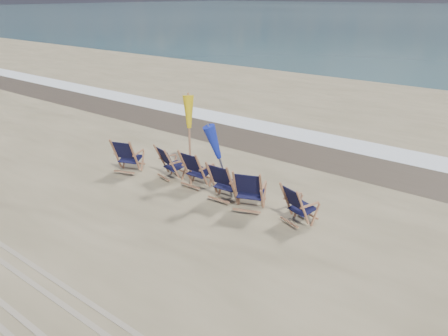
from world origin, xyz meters
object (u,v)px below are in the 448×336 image
object	(u,v)px
beach_chair_4	(261,193)
umbrella_yellow	(189,117)
beach_chair_3	(232,185)
beach_chair_5	(303,210)
beach_chair_1	(172,166)
beach_chair_2	(201,172)
beach_chair_0	(135,157)
umbrella_blue	(222,143)

from	to	relation	value
beach_chair_4	umbrella_yellow	size ratio (longest dim) A/B	0.47
beach_chair_4	beach_chair_3	bearing A→B (deg)	-19.76
umbrella_yellow	beach_chair_3	bearing A→B (deg)	-14.42
beach_chair_3	beach_chair_5	distance (m)	1.94
beach_chair_1	beach_chair_2	world-z (taller)	beach_chair_2
beach_chair_2	beach_chair_3	xyz separation A→B (m)	(1.11, -0.18, 0.00)
umbrella_yellow	beach_chair_4	bearing A→B (deg)	-9.27
beach_chair_0	beach_chair_2	size ratio (longest dim) A/B	1.02
beach_chair_1	umbrella_blue	bearing A→B (deg)	-164.25
beach_chair_0	beach_chair_1	bearing A→B (deg)	172.48
beach_chair_2	umbrella_yellow	size ratio (longest dim) A/B	0.45
beach_chair_0	beach_chair_5	distance (m)	5.21
beach_chair_2	beach_chair_4	xyz separation A→B (m)	(1.95, -0.16, 0.03)
beach_chair_1	beach_chair_0	bearing A→B (deg)	26.06
beach_chair_2	beach_chair_5	bearing A→B (deg)	175.72
beach_chair_1	umbrella_yellow	size ratio (longest dim) A/B	0.42
umbrella_blue	umbrella_yellow	bearing A→B (deg)	166.84
beach_chair_4	beach_chair_0	bearing A→B (deg)	-18.71
beach_chair_3	umbrella_blue	distance (m)	1.02
umbrella_yellow	umbrella_blue	distance (m)	1.43
beach_chair_5	umbrella_blue	bearing A→B (deg)	14.84
beach_chair_5	beach_chair_0	bearing A→B (deg)	20.49
beach_chair_2	beach_chair_3	size ratio (longest dim) A/B	1.00
beach_chair_0	beach_chair_5	xyz separation A→B (m)	(5.20, 0.15, -0.05)
beach_chair_3	umbrella_yellow	bearing A→B (deg)	-17.87
beach_chair_3	umbrella_blue	bearing A→B (deg)	-22.07
beach_chair_5	beach_chair_3	bearing A→B (deg)	17.91
beach_chair_5	umbrella_blue	xyz separation A→B (m)	(-2.33, 0.16, 0.98)
beach_chair_5	umbrella_blue	distance (m)	2.53
beach_chair_1	umbrella_blue	world-z (taller)	umbrella_blue
beach_chair_2	umbrella_blue	size ratio (longest dim) A/B	0.53
umbrella_yellow	beach_chair_0	bearing A→B (deg)	-157.71
beach_chair_1	beach_chair_5	world-z (taller)	beach_chair_1
beach_chair_3	beach_chair_2	bearing A→B (deg)	-12.84
beach_chair_1	beach_chair_5	size ratio (longest dim) A/B	1.02
beach_chair_4	umbrella_blue	xyz separation A→B (m)	(-1.23, 0.11, 0.91)
beach_chair_5	umbrella_yellow	size ratio (longest dim) A/B	0.42
beach_chair_2	beach_chair_1	bearing A→B (deg)	6.09
beach_chair_0	beach_chair_4	xyz separation A→B (m)	(4.10, 0.21, 0.02)
beach_chair_1	beach_chair_3	distance (m)	2.07
beach_chair_1	beach_chair_2	bearing A→B (deg)	-159.78
beach_chair_2	umbrella_blue	bearing A→B (deg)	175.65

